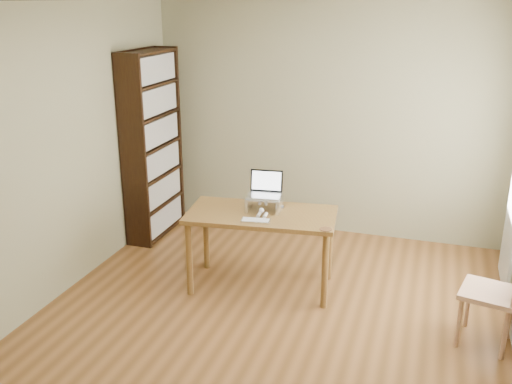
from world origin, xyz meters
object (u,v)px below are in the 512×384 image
Objects in this scene: keyboard at (256,221)px; chair at (501,287)px; bookshelf at (153,145)px; laptop at (266,189)px; desk at (261,223)px; cat at (267,203)px.

chair is at bearing -11.43° from keyboard.
laptop is (1.56, -0.75, -0.11)m from bookshelf.
desk is at bearing 86.17° from keyboard.
keyboard is (0.02, -0.22, 0.11)m from desk.
laptop reaches higher than chair.
cat is at bearing 80.85° from keyboard.
desk is 2.08m from chair.
laptop is at bearing 84.60° from keyboard.
bookshelf is at bearing 147.49° from laptop.
keyboard is at bearing -95.95° from cat.
chair is (2.05, -0.34, -0.14)m from desk.
bookshelf reaches higher than cat.
laptop is 0.68× the size of cat.
desk is (1.56, -0.89, -0.40)m from bookshelf.
laptop reaches higher than keyboard.
bookshelf is at bearing 173.78° from chair.
cat is 0.51× the size of chair.
bookshelf is 7.85× the size of keyboard.
keyboard is 0.34m from cat.
bookshelf reaches higher than chair.
bookshelf is 3.85m from chair.
keyboard is 0.29× the size of chair.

